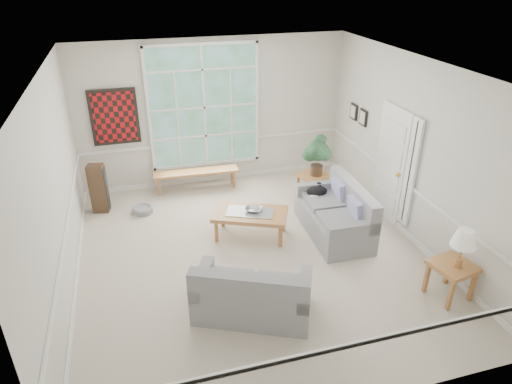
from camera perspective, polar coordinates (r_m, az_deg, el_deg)
The scene contains 24 objects.
floor at distance 7.52m, azimuth -0.32°, elevation -7.94°, with size 5.50×6.00×0.01m, color #BCB09F.
ceiling at distance 6.29m, azimuth -0.39°, elevation 15.05°, with size 5.50×6.00×0.02m, color white.
wall_back at distance 9.50m, azimuth -5.29°, elevation 9.81°, with size 5.50×0.02×3.00m, color silver.
wall_front at distance 4.39m, azimuth 10.55°, elevation -13.45°, with size 5.50×0.02×3.00m, color silver.
wall_left at distance 6.66m, azimuth -23.80°, elevation -0.39°, with size 0.02×6.00×3.00m, color silver.
wall_right at distance 7.90m, azimuth 19.31°, elevation 4.68°, with size 0.02×6.00×3.00m, color silver.
window_back at distance 9.39m, azimuth -6.50°, elevation 10.50°, with size 2.30×0.08×2.40m, color white.
entry_door at distance 8.50m, azimuth 16.43°, elevation 3.40°, with size 0.08×0.90×2.10m, color white.
door_sidelight at distance 7.99m, azimuth 18.81°, elevation 2.26°, with size 0.08×0.26×1.90m, color white.
wall_art at distance 9.29m, azimuth -17.28°, elevation 8.93°, with size 0.90×0.06×1.10m, color #600D0F.
wall_frame_near at distance 9.25m, azimuth 13.19°, elevation 9.04°, with size 0.04×0.26×0.32m, color black.
wall_frame_far at distance 9.59m, azimuth 12.07°, elevation 9.79°, with size 0.04×0.26×0.32m, color black.
loveseat_right at distance 7.96m, azimuth 9.76°, elevation -2.31°, with size 0.87×1.68×0.91m, color gray.
loveseat_front at distance 6.20m, azimuth -0.44°, elevation -11.88°, with size 1.54×0.80×0.84m, color gray.
coffee_table at distance 7.89m, azimuth -0.71°, elevation -4.03°, with size 1.25×0.68×0.47m, color #AA6D3A.
pewter_bowl at distance 7.79m, azimuth -0.34°, elevation -2.15°, with size 0.34×0.34×0.08m, color #99999E.
window_bench at distance 9.58m, azimuth -7.44°, elevation 1.50°, with size 1.74×0.34×0.40m, color #AA6D3A.
end_table at distance 9.16m, azimuth 7.14°, elevation 0.70°, with size 0.54×0.54×0.54m, color #AA6D3A.
houseplant at distance 8.86m, azimuth 7.68°, elevation 4.54°, with size 0.48×0.48×0.82m, color #254B2D, non-canonical shape.
side_table at distance 7.10m, azimuth 23.05°, elevation -10.10°, with size 0.54×0.54×0.55m, color #AA6D3A.
table_lamp at distance 6.77m, azimuth 24.36°, elevation -6.47°, with size 0.34×0.34×0.59m, color white, non-canonical shape.
pet_bed at distance 8.95m, azimuth -13.97°, elevation -2.14°, with size 0.40×0.40×0.12m, color gray.
floor_speaker at distance 9.04m, azimuth -19.10°, elevation 0.42°, with size 0.30×0.23×0.95m, color #402C1C.
cat at distance 8.36m, azimuth 7.63°, elevation 0.15°, with size 0.39×0.28×0.18m, color black.
Camera 1 is at (-1.65, -5.92, 4.33)m, focal length 32.00 mm.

